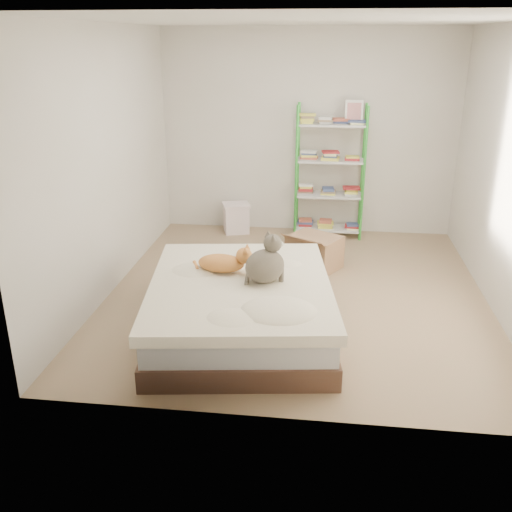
% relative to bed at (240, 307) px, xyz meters
% --- Properties ---
extents(room, '(3.81, 4.21, 2.61)m').
position_rel_bed_xyz_m(room, '(0.44, 0.92, 1.05)').
color(room, '#8F7B59').
rests_on(room, ground).
extents(bed, '(1.79, 2.12, 0.49)m').
position_rel_bed_xyz_m(bed, '(0.00, 0.00, 0.00)').
color(bed, '#4D372E').
rests_on(bed, ground).
extents(orange_cat, '(0.52, 0.31, 0.20)m').
position_rel_bed_xyz_m(orange_cat, '(-0.20, 0.21, 0.35)').
color(orange_cat, orange).
rests_on(orange_cat, bed).
extents(grey_cat, '(0.49, 0.47, 0.43)m').
position_rel_bed_xyz_m(grey_cat, '(0.21, 0.02, 0.46)').
color(grey_cat, '#716A5C').
rests_on(grey_cat, bed).
extents(shelf_unit, '(0.88, 0.36, 1.74)m').
position_rel_bed_xyz_m(shelf_unit, '(0.75, 2.80, 0.61)').
color(shelf_unit, green).
rests_on(shelf_unit, ground).
extents(cardboard_box, '(0.68, 0.71, 0.43)m').
position_rel_bed_xyz_m(cardboard_box, '(0.60, 1.63, -0.06)').
color(cardboard_box, '#9E6F4F').
rests_on(cardboard_box, ground).
extents(white_bin, '(0.42, 0.39, 0.40)m').
position_rel_bed_xyz_m(white_bin, '(-0.47, 2.77, -0.04)').
color(white_bin, silver).
rests_on(white_bin, ground).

